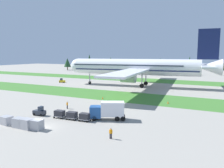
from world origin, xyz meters
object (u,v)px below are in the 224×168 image
Objects in this scene: airliner at (138,67)px; uld_container_1 at (27,124)px; cargo_dolly_third at (85,116)px; catering_truck at (108,110)px; ground_crew_marshaller at (111,133)px; uld_container_3 at (19,123)px; pushback_tractor at (62,81)px; taxiway_marker_0 at (168,102)px; cargo_dolly_lead at (60,114)px; cargo_dolly_second at (72,115)px; uld_container_2 at (37,125)px; uld_container_0 at (7,120)px; ground_crew_loader at (67,105)px; baggage_tug at (40,112)px; taxiway_marker_1 at (103,98)px.

uld_container_1 is (0.54, -57.54, -6.89)m from airliner.
catering_truck reaches higher than cargo_dolly_third.
airliner reaches higher than ground_crew_marshaller.
catering_truck is at bearing 43.22° from uld_container_3.
taxiway_marker_0 is (52.80, -22.31, -0.49)m from pushback_tractor.
airliner is at bearing 90.54° from uld_container_1.
cargo_dolly_lead is 1.00× the size of cargo_dolly_third.
ground_crew_marshaller is at bearing 7.73° from uld_container_3.
cargo_dolly_second is 7.82m from uld_container_2.
cargo_dolly_lead is 9.75m from uld_container_0.
airliner is 47.87m from catering_truck.
airliner reaches higher than uld_container_1.
cargo_dolly_lead is 8.26m from uld_container_3.
uld_container_2 reaches higher than uld_container_3.
catering_truck is 10.30m from ground_crew_marshaller.
uld_container_2 reaches higher than ground_crew_loader.
catering_truck is (14.31, 3.74, 1.14)m from baggage_tug.
uld_container_1 reaches higher than cargo_dolly_second.
taxiway_marker_0 is at bearing 7.39° from taxiway_marker_1.
uld_container_2 is at bearing 6.64° from uld_container_3.
pushback_tractor is at bearing 21.81° from catering_truck.
cargo_dolly_third is 3.51× the size of taxiway_marker_0.
uld_container_2 is 3.77m from uld_container_3.
cargo_dolly_lead is 28.64m from taxiway_marker_0.
cargo_dolly_second is 1.15× the size of uld_container_3.
pushback_tractor is (-36.17, 45.62, -0.10)m from cargo_dolly_lead.
uld_container_1 is at bearing 137.79° from cargo_dolly_third.
cargo_dolly_lead is at bearing 51.99° from uld_container_0.
pushback_tractor is at bearing 122.11° from uld_container_3.
cargo_dolly_third is 0.32× the size of catering_truck.
uld_container_3 reaches higher than cargo_dolly_third.
uld_container_3 is (-8.41, -8.26, -0.07)m from cargo_dolly_third.
cargo_dolly_third is at bearing -90.00° from cargo_dolly_second.
uld_container_0 is (30.16, -53.30, -0.05)m from pushback_tractor.
ground_crew_loader is at bearing 22.15° from cargo_dolly_lead.
uld_container_1 is at bearing 173.87° from airliner.
taxiway_marker_1 is at bearing 91.86° from uld_container_1.
ground_crew_loader reaches higher than taxiway_marker_1.
baggage_tug is at bearing 27.45° from pushback_tractor.
uld_container_2 reaches higher than uld_container_0.
uld_container_2 is 1.00× the size of uld_container_3.
cargo_dolly_lead is 15.42m from ground_crew_marshaller.
catering_truck is at bearing -173.91° from airliner.
ground_crew_marshaller is at bearing 38.01° from pushback_tractor.
airliner is 32.12× the size of cargo_dolly_third.
ground_crew_loader is at bearing 33.58° from pushback_tractor.
airliner is 37.02× the size of uld_container_0.
cargo_dolly_third is at bearing -178.60° from airliner.
taxiway_marker_0 is at bearing 63.21° from uld_container_2.
taxiway_marker_1 is at bearing 7.96° from cargo_dolly_second.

